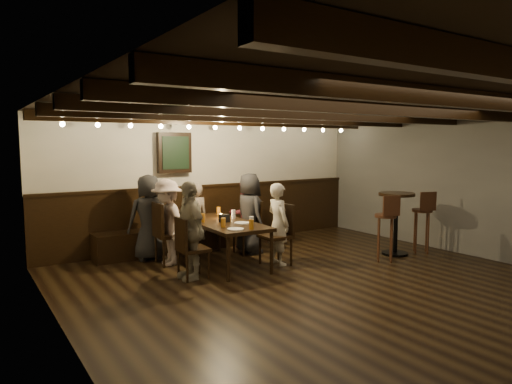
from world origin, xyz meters
TOP-DOWN VIEW (x-y plane):
  - room at (-0.29, 2.21)m, footprint 7.00×7.00m
  - dining_table at (-0.61, 2.00)m, footprint 0.90×1.86m
  - chair_left_near at (-1.31, 2.47)m, footprint 0.47×0.47m
  - chair_left_far at (-1.34, 1.57)m, footprint 0.42×0.42m
  - chair_right_near at (0.13, 2.42)m, footprint 0.44×0.44m
  - chair_right_far at (0.10, 1.52)m, footprint 0.46×0.46m
  - person_bench_left at (-1.47, 2.93)m, footprint 0.71×0.48m
  - person_bench_centre at (-0.56, 3.04)m, footprint 0.45×0.31m
  - person_bench_right at (0.33, 2.86)m, footprint 0.62×0.49m
  - person_left_near at (-1.34, 2.48)m, footprint 0.54×0.90m
  - person_left_far at (-1.37, 1.58)m, footprint 0.37×0.83m
  - person_right_near at (0.16, 2.41)m, footprint 0.47×0.70m
  - person_right_far at (0.13, 1.52)m, footprint 0.33×0.48m
  - pint_a at (-0.86, 2.71)m, footprint 0.07×0.07m
  - pint_b at (-0.33, 2.63)m, footprint 0.07×0.07m
  - pint_c at (-0.90, 2.11)m, footprint 0.07×0.07m
  - pint_d at (-0.30, 2.18)m, footprint 0.07×0.07m
  - pint_e at (-0.84, 1.55)m, footprint 0.07×0.07m
  - pint_f at (-0.43, 1.44)m, footprint 0.07×0.07m
  - pint_g at (-0.59, 1.19)m, footprint 0.07×0.07m
  - plate_near at (-0.78, 1.30)m, footprint 0.24×0.24m
  - plate_far at (-0.44, 1.69)m, footprint 0.24×0.24m
  - condiment_caddy at (-0.61, 1.95)m, footprint 0.15×0.10m
  - candle at (-0.47, 2.29)m, footprint 0.05×0.05m
  - high_top_table at (2.19, 0.92)m, footprint 0.61×0.61m
  - bar_stool_left at (1.69, 0.71)m, footprint 0.37×0.39m
  - bar_stool_right at (2.69, 0.76)m, footprint 0.37×0.39m

SIDE VIEW (x-z plane):
  - chair_left_far at x=-1.34m, z-range -0.17..0.71m
  - chair_right_near at x=0.13m, z-range -0.18..0.74m
  - chair_right_far at x=0.10m, z-range -0.19..0.77m
  - chair_left_near at x=-1.31m, z-range -0.19..0.80m
  - bar_stool_left at x=1.69m, z-range -0.14..0.95m
  - bar_stool_right at x=2.69m, z-range -0.14..0.95m
  - person_bench_centre at x=-0.56m, z-range 0.00..1.21m
  - person_bench_right at x=0.33m, z-range 0.00..1.24m
  - dining_table at x=-0.61m, z-range 0.29..0.97m
  - person_right_far at x=0.13m, z-range 0.00..1.30m
  - person_left_near at x=-1.34m, z-range 0.00..1.36m
  - plate_near at x=-0.78m, z-range 0.69..0.70m
  - plate_far at x=-0.44m, z-range 0.69..0.70m
  - person_left_far at x=-1.37m, z-range 0.00..1.40m
  - person_right_near at x=0.16m, z-range 0.00..1.40m
  - high_top_table at x=2.19m, z-range 0.17..1.24m
  - person_bench_left at x=-1.47m, z-range 0.00..1.41m
  - candle at x=-0.47m, z-range 0.69..0.74m
  - condiment_caddy at x=-0.61m, z-range 0.69..0.81m
  - pint_a at x=-0.86m, z-range 0.69..0.83m
  - pint_b at x=-0.33m, z-range 0.69..0.83m
  - pint_c at x=-0.90m, z-range 0.69..0.83m
  - pint_d at x=-0.30m, z-range 0.69..0.83m
  - pint_e at x=-0.84m, z-range 0.69..0.83m
  - pint_f at x=-0.43m, z-range 0.69..0.83m
  - pint_g at x=-0.59m, z-range 0.69..0.83m
  - room at x=-0.29m, z-range -2.43..4.57m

